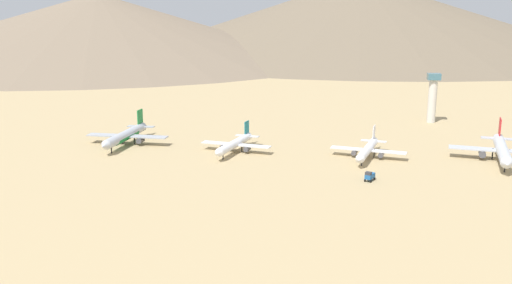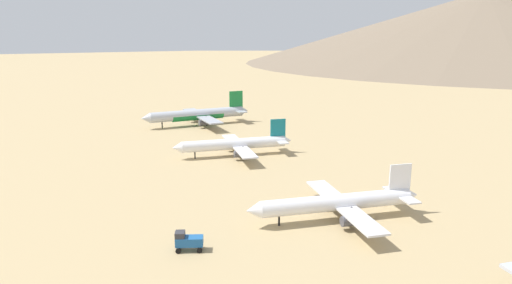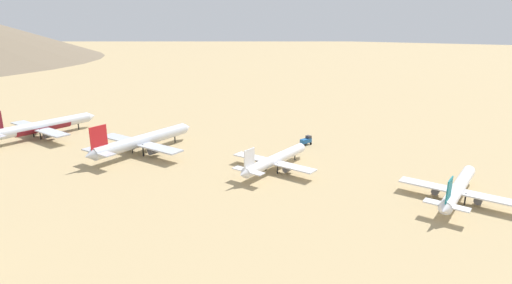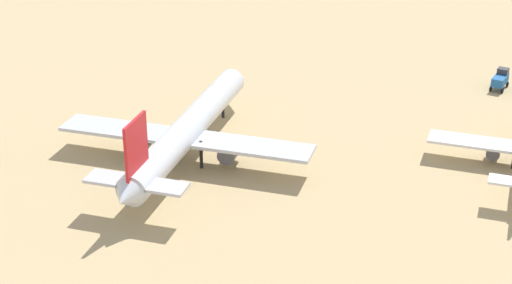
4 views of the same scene
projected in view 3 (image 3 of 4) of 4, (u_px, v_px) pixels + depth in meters
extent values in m
plane|color=tan|center=(270.00, 172.00, 146.99)|extent=(1800.00, 1800.00, 0.00)
cylinder|color=white|center=(458.00, 188.00, 122.82)|extent=(35.01, 9.78, 3.68)
cone|color=white|center=(470.00, 169.00, 137.62)|extent=(3.69, 4.10, 3.61)
cone|color=white|center=(444.00, 210.00, 108.18)|extent=(3.26, 3.74, 3.32)
cube|color=#14727F|center=(449.00, 191.00, 109.67)|extent=(5.31, 1.27, 6.79)
cube|color=silver|center=(447.00, 205.00, 110.34)|extent=(5.11, 12.00, 0.35)
cube|color=silver|center=(457.00, 191.00, 121.87)|extent=(10.59, 33.30, 0.44)
cylinder|color=#4C4C54|center=(436.00, 190.00, 126.11)|extent=(4.40, 2.91, 2.23)
cylinder|color=#4C4C54|center=(479.00, 199.00, 119.61)|extent=(4.40, 2.91, 2.23)
cylinder|color=black|center=(466.00, 181.00, 133.78)|extent=(0.43, 0.43, 3.70)
cylinder|color=black|center=(447.00, 195.00, 122.98)|extent=(0.43, 0.43, 3.70)
cylinder|color=black|center=(465.00, 199.00, 120.16)|extent=(0.43, 0.43, 3.70)
cylinder|color=white|center=(276.00, 159.00, 147.62)|extent=(34.79, 10.44, 3.67)
cone|color=white|center=(303.00, 147.00, 162.12)|extent=(3.74, 4.13, 3.59)
cone|color=white|center=(243.00, 174.00, 133.26)|extent=(3.30, 3.77, 3.30)
cube|color=white|center=(249.00, 159.00, 134.70)|extent=(5.27, 1.38, 6.76)
cube|color=silver|center=(248.00, 171.00, 135.38)|extent=(5.31, 11.96, 0.35)
cube|color=silver|center=(273.00, 162.00, 146.69)|extent=(11.20, 33.12, 0.43)
cylinder|color=#4C4C54|center=(261.00, 162.00, 151.00)|extent=(4.41, 2.98, 2.22)
cylinder|color=#4C4C54|center=(288.00, 168.00, 144.33)|extent=(4.41, 2.98, 2.22)
cylinder|color=black|center=(295.00, 156.00, 158.37)|extent=(0.42, 0.42, 3.69)
cylinder|color=black|center=(266.00, 165.00, 147.84)|extent=(0.42, 0.42, 3.69)
cylinder|color=black|center=(277.00, 168.00, 144.96)|extent=(0.42, 0.42, 3.69)
cylinder|color=silver|center=(143.00, 140.00, 166.60)|extent=(45.47, 12.28, 4.78)
cone|color=silver|center=(187.00, 127.00, 185.94)|extent=(4.75, 5.29, 4.69)
cone|color=silver|center=(89.00, 156.00, 147.46)|extent=(4.19, 4.83, 4.30)
cube|color=red|center=(99.00, 138.00, 149.42)|extent=(6.90, 1.59, 8.81)
cube|color=#B6BBC5|center=(98.00, 152.00, 150.28)|extent=(6.49, 15.56, 0.45)
cube|color=#B6BBC5|center=(140.00, 143.00, 165.36)|extent=(13.35, 43.24, 0.57)
cylinder|color=#4C4C54|center=(130.00, 144.00, 170.81)|extent=(5.69, 3.74, 2.89)
cylinder|color=#4C4C54|center=(155.00, 150.00, 162.48)|extent=(5.69, 3.74, 2.89)
cylinder|color=black|center=(175.00, 137.00, 180.92)|extent=(0.55, 0.55, 4.81)
cylinder|color=black|center=(132.00, 147.00, 166.76)|extent=(0.55, 0.55, 4.81)
cylinder|color=black|center=(143.00, 150.00, 163.15)|extent=(0.55, 0.55, 4.81)
cylinder|color=silver|center=(43.00, 126.00, 188.88)|extent=(45.00, 13.67, 4.75)
cone|color=silver|center=(91.00, 116.00, 207.60)|extent=(4.85, 5.36, 4.65)
cube|color=#B6BBC5|center=(39.00, 128.00, 187.69)|extent=(14.64, 42.85, 0.56)
cylinder|color=#4C4C54|center=(34.00, 129.00, 193.27)|extent=(5.71, 3.87, 2.87)
cylinder|color=#4C4C54|center=(50.00, 134.00, 184.61)|extent=(5.71, 3.87, 2.87)
cylinder|color=black|center=(78.00, 125.00, 202.76)|extent=(0.55, 0.55, 4.77)
cylinder|color=black|center=(33.00, 132.00, 189.19)|extent=(0.55, 0.55, 4.77)
cylinder|color=black|center=(40.00, 135.00, 185.43)|extent=(0.55, 0.55, 4.77)
cylinder|color=maroon|center=(43.00, 127.00, 188.98)|extent=(25.18, 9.62, 4.76)
cube|color=#1E5999|center=(306.00, 141.00, 177.52)|extent=(5.68, 4.13, 1.70)
cube|color=#333338|center=(309.00, 137.00, 178.21)|extent=(2.46, 2.60, 1.10)
cylinder|color=black|center=(307.00, 142.00, 180.00)|extent=(1.15, 0.75, 1.10)
cylinder|color=black|center=(311.00, 144.00, 178.36)|extent=(1.15, 0.75, 1.10)
cylinder|color=black|center=(301.00, 144.00, 177.48)|extent=(1.15, 0.75, 1.10)
cylinder|color=black|center=(305.00, 145.00, 175.84)|extent=(1.15, 0.75, 1.10)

